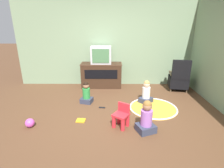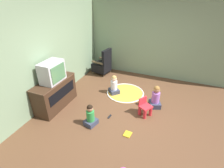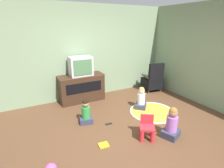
{
  "view_description": "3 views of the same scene",
  "coord_description": "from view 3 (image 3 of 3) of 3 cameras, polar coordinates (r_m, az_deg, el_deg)",
  "views": [
    {
      "loc": [
        0.05,
        -3.36,
        1.93
      ],
      "look_at": [
        0.03,
        0.35,
        0.64
      ],
      "focal_mm": 28.0,
      "sensor_mm": 36.0,
      "label": 1
    },
    {
      "loc": [
        -3.39,
        -0.91,
        2.87
      ],
      "look_at": [
        0.09,
        0.5,
        0.78
      ],
      "focal_mm": 28.0,
      "sensor_mm": 36.0,
      "label": 2
    },
    {
      "loc": [
        -1.73,
        -2.6,
        2.1
      ],
      "look_at": [
        -0.05,
        0.6,
        0.87
      ],
      "focal_mm": 28.0,
      "sensor_mm": 36.0,
      "label": 3
    }
  ],
  "objects": [
    {
      "name": "play_mat",
      "position": [
        4.6,
        13.05,
        -8.86
      ],
      "size": [
        1.15,
        1.15,
        0.04
      ],
      "color": "gold",
      "rests_on": "ground_plane"
    },
    {
      "name": "child_watching_right",
      "position": [
        4.64,
        9.47,
        -4.92
      ],
      "size": [
        0.4,
        0.4,
        0.6
      ],
      "rotation": [
        0.0,
        0.0,
        0.8
      ],
      "color": "#33384C",
      "rests_on": "ground_plane"
    },
    {
      "name": "book",
      "position": [
        3.39,
        -2.74,
        -19.28
      ],
      "size": [
        0.2,
        0.17,
        0.02
      ],
      "rotation": [
        0.0,
        0.0,
        3.04
      ],
      "color": "gold",
      "rests_on": "ground_plane"
    },
    {
      "name": "television",
      "position": [
        4.87,
        -10.17,
        5.77
      ],
      "size": [
        0.61,
        0.39,
        0.53
      ],
      "color": "#B7B7BC",
      "rests_on": "tv_cabinet"
    },
    {
      "name": "child_watching_center",
      "position": [
        3.98,
        -8.51,
        -9.31
      ],
      "size": [
        0.34,
        0.31,
        0.56
      ],
      "rotation": [
        0.0,
        0.0,
        -0.26
      ],
      "color": "#33384C",
      "rests_on": "ground_plane"
    },
    {
      "name": "wall_back",
      "position": [
        5.18,
        -10.06,
        9.98
      ],
      "size": [
        5.65,
        0.12,
        2.67
      ],
      "color": "gray",
      "rests_on": "ground_plane"
    },
    {
      "name": "black_armchair",
      "position": [
        5.94,
        13.1,
        1.16
      ],
      "size": [
        0.62,
        0.66,
        0.97
      ],
      "rotation": [
        0.0,
        0.0,
        2.97
      ],
      "color": "brown",
      "rests_on": "ground_plane"
    },
    {
      "name": "child_watching_left",
      "position": [
        3.65,
        18.92,
        -12.35
      ],
      "size": [
        0.41,
        0.38,
        0.64
      ],
      "rotation": [
        0.0,
        0.0,
        0.38
      ],
      "color": "#33384C",
      "rests_on": "ground_plane"
    },
    {
      "name": "tv_cabinet",
      "position": [
        5.07,
        -9.87,
        -1.18
      ],
      "size": [
        1.27,
        0.49,
        0.77
      ],
      "color": "#382316",
      "rests_on": "ground_plane"
    },
    {
      "name": "yellow_kid_chair",
      "position": [
        3.53,
        11.33,
        -14.24
      ],
      "size": [
        0.38,
        0.37,
        0.46
      ],
      "rotation": [
        0.0,
        0.0,
        -0.57
      ],
      "color": "red",
      "rests_on": "ground_plane"
    },
    {
      "name": "ground_plane",
      "position": [
        3.76,
        5.12,
        -15.28
      ],
      "size": [
        30.0,
        30.0,
        0.0
      ],
      "primitive_type": "plane",
      "color": "brown"
    },
    {
      "name": "remote_control",
      "position": [
        3.99,
        -1.08,
        -12.89
      ],
      "size": [
        0.15,
        0.06,
        0.02
      ],
      "rotation": [
        0.0,
        0.0,
        3.03
      ],
      "color": "black",
      "rests_on": "ground_plane"
    }
  ]
}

